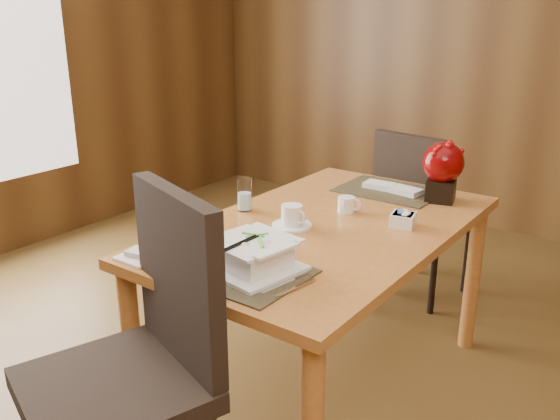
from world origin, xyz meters
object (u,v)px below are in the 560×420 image
Objects in this scene: bread_plate at (141,257)px; far_chair at (418,207)px; coffee_cup at (292,218)px; berry_decor at (443,168)px; soup_setting at (253,256)px; water_glass at (244,194)px; dining_table at (326,247)px; sugar_caddy at (403,220)px; creamer_jug at (346,204)px; near_chair at (142,348)px.

bread_plate is 0.15× the size of far_chair.
berry_decor reaches higher than coffee_cup.
soup_setting is 1.97× the size of coffee_cup.
coffee_cup is 1.10× the size of water_glass.
sugar_caddy reaches higher than dining_table.
water_glass is 0.87m from berry_decor.
soup_setting reaches higher than coffee_cup.
soup_setting is 2.16× the size of water_glass.
sugar_caddy is 0.09× the size of far_chair.
creamer_jug is at bearing 68.65° from bread_plate.
sugar_caddy is 1.11m from near_chair.
berry_decor is 1.51m from near_chair.
bread_plate is at bearing -128.17° from creamer_jug.
soup_setting is 3.46× the size of sugar_caddy.
creamer_jug is at bearing -124.66° from berry_decor.
creamer_jug is at bearing 93.91° from dining_table.
far_chair is at bearing 72.83° from water_glass.
water_glass is 0.66m from sugar_caddy.
berry_decor is 1.35m from bread_plate.
berry_decor is at bearing 62.40° from coffee_cup.
berry_decor is (0.26, 0.38, 0.12)m from creamer_jug.
sugar_caddy is at bearing 31.26° from dining_table.
near_chair is (0.25, -0.23, -0.15)m from bread_plate.
far_chair is at bearing 87.19° from coffee_cup.
soup_setting is (0.04, -0.51, 0.15)m from dining_table.
coffee_cup is at bearing 66.27° from bread_plate.
coffee_cup is 0.59× the size of berry_decor.
water_glass is 0.15× the size of far_chair.
coffee_cup is 1.13× the size of bread_plate.
coffee_cup is at bearing 95.65° from far_chair.
bread_plate is (-0.33, -0.83, -0.03)m from creamer_jug.
berry_decor is at bearing 38.51° from creamer_jug.
berry_decor is at bearing 90.86° from sugar_caddy.
creamer_jug is at bearing 175.87° from sugar_caddy.
creamer_jug is 0.47m from berry_decor.
water_glass is at bearing -171.03° from dining_table.
water_glass reaches higher than bread_plate.
soup_setting reaches higher than dining_table.
coffee_cup is at bearing 109.56° from near_chair.
soup_setting is at bearing -102.54° from creamer_jug.
sugar_caddy is at bearing 81.66° from soup_setting.
far_chair is (-0.08, 1.53, -0.27)m from soup_setting.
dining_table is 0.54m from soup_setting.
near_chair reaches higher than creamer_jug.
dining_table is 5.67× the size of berry_decor.
soup_setting reaches higher than bread_plate.
far_chair reaches higher than water_glass.
dining_table is at bearing 62.87° from bread_plate.
coffee_cup is at bearing 117.62° from soup_setting.
water_glass is 1.60× the size of sugar_caddy.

